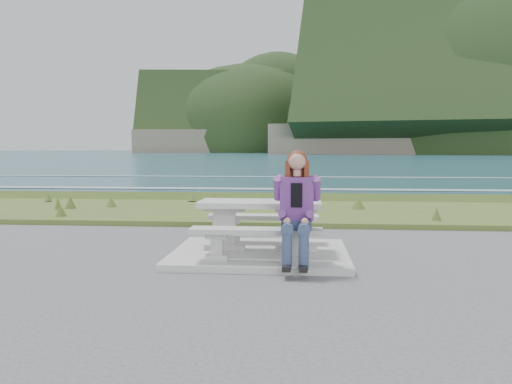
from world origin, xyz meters
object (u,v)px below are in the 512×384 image
bench_seaward (263,221)px  seated_woman (296,223)px  bench_landward (256,236)px  picnic_table (260,212)px

bench_seaward → seated_woman: seated_woman is taller
bench_seaward → bench_landward: bearing=-90.0°
picnic_table → bench_landward: bearing=-90.0°
bench_seaward → seated_woman: (0.55, -1.54, 0.20)m
picnic_table → seated_woman: (0.55, -0.84, -0.03)m
seated_woman → bench_seaward: bearing=111.3°
bench_landward → bench_seaward: 1.40m
picnic_table → bench_seaward: size_ratio=1.00×
bench_landward → bench_seaward: size_ratio=1.00×
picnic_table → bench_landward: size_ratio=1.00×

